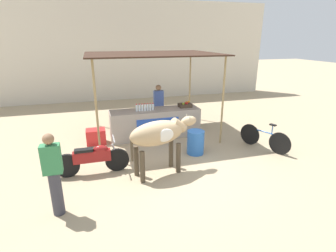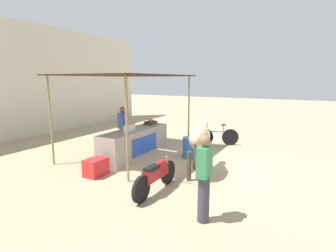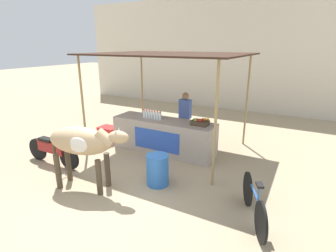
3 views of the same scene
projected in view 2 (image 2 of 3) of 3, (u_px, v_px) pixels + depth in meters
The scene contains 13 objects.
ground_plane at pixel (194, 167), 7.94m from camera, with size 60.00×60.00×0.00m, color tan.
building_wall_far at pixel (17, 81), 11.51m from camera, with size 16.00×0.50×5.11m, color beige.
stall_counter at pixel (135, 143), 8.90m from camera, with size 3.00×0.82×0.96m.
stall_awning at pixel (126, 78), 8.66m from camera, with size 4.20×3.20×2.77m.
water_bottle_row at pixel (129, 128), 8.47m from camera, with size 0.61×0.07×0.25m.
fruit_crate at pixel (151, 122), 9.77m from camera, with size 0.44×0.32×0.18m.
vendor_behind_counter at pixel (123, 129), 9.46m from camera, with size 0.34×0.22×1.65m.
cooler_box at pixel (96, 167), 7.19m from camera, with size 0.60×0.44×0.48m, color red.
water_barrel at pixel (190, 148), 8.82m from camera, with size 0.49×0.49×0.70m, color blue.
cow at pixel (200, 138), 7.17m from camera, with size 1.85×0.83×1.44m.
motorcycle_parked at pixel (156, 175), 6.11m from camera, with size 1.80×0.55×0.90m.
bicycle_leaning at pixel (218, 137), 10.52m from camera, with size 0.71×1.53×0.85m.
passerby_on_street at pixel (204, 178), 4.76m from camera, with size 0.34×0.22×1.65m.
Camera 2 is at (-7.05, -2.95, 2.63)m, focal length 28.00 mm.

